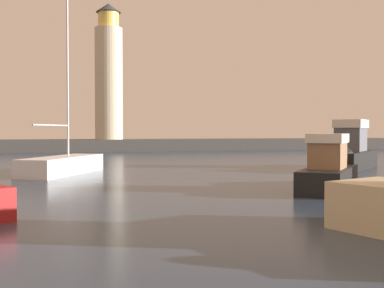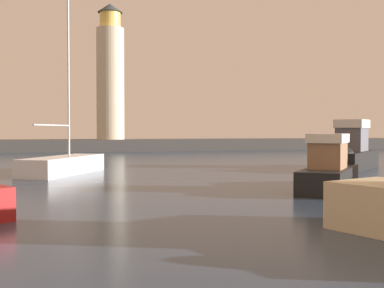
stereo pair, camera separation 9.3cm
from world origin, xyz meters
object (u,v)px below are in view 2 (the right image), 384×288
Objects in this scene: lighthouse at (110,75)px; motorboat_1 at (332,171)px; motorboat_0 at (344,155)px; sailboat_moored at (63,164)px.

lighthouse is 2.76× the size of motorboat_1.
motorboat_0 is 10.68m from motorboat_1.
motorboat_1 is at bearing -81.46° from lighthouse.
sailboat_moored reaches higher than motorboat_0.
motorboat_0 is 17.67m from sailboat_moored.
lighthouse is 36.86m from motorboat_0.
motorboat_0 is at bearing 55.60° from motorboat_1.
motorboat_1 is (6.37, -42.43, -8.79)m from lighthouse.
sailboat_moored is at bearing 175.10° from motorboat_0.
lighthouse is at bearing 98.54° from motorboat_1.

